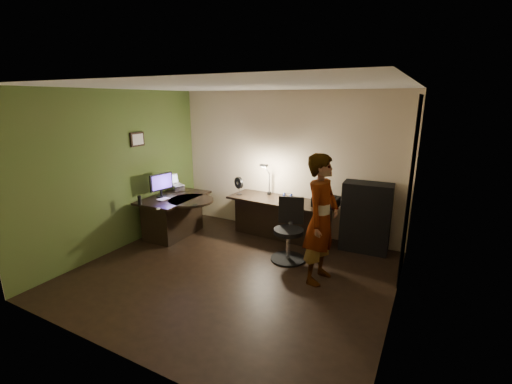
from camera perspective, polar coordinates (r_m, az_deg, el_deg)
The scene contains 27 objects.
floor at distance 5.32m, azimuth -3.97°, elevation -13.40°, with size 4.50×4.00×0.01m, color black.
ceiling at distance 4.67m, azimuth -4.61°, elevation 17.22°, with size 4.50×4.00×0.01m, color silver.
wall_back at distance 6.56m, azimuth 5.08°, elevation 4.73°, with size 4.50×0.01×2.70m, color beige.
wall_front at distance 3.38m, azimuth -22.73°, elevation -6.65°, with size 4.50×0.01×2.70m, color beige.
wall_left at distance 6.29m, azimuth -22.00°, elevation 3.21°, with size 0.01×4.00×2.70m, color beige.
wall_right at distance 4.13m, azimuth 23.36°, elevation -2.80°, with size 0.01×4.00×2.70m, color beige.
green_wall_overlay at distance 6.28m, azimuth -21.91°, elevation 3.20°, with size 0.00×4.00×2.70m, color #485E28.
arched_doorway at distance 5.25m, azimuth 24.28°, elevation 0.21°, with size 0.01×0.90×2.60m, color black.
french_door at distance 3.72m, azimuth 21.80°, elevation -9.55°, with size 0.02×0.92×2.10m, color white.
framed_picture at distance 6.48m, azimuth -19.21°, elevation 8.29°, with size 0.04×0.30×0.25m, color black.
desk_left at distance 6.72m, azimuth -13.36°, elevation -3.91°, with size 0.82×1.33×0.77m, color black.
desk_right at distance 6.45m, azimuth 4.03°, elevation -4.44°, with size 1.98×0.69×0.74m, color black.
cabinet at distance 6.12m, azimuth 17.84°, elevation -4.03°, with size 0.80×0.40×1.20m, color black.
laptop_stand at distance 7.02m, azimuth -12.98°, elevation 0.72°, with size 0.24×0.20×0.10m, color silver.
laptop at distance 6.98m, azimuth -13.05°, elevation 1.92°, with size 0.29×0.28×0.20m, color silver.
monitor at distance 6.60m, azimuth -15.56°, elevation 0.61°, with size 0.10×0.49×0.32m, color black.
mouse at distance 5.86m, azimuth -15.99°, elevation -2.72°, with size 0.06×0.09×0.03m, color silver.
phone at distance 5.96m, azimuth -10.19°, elevation -2.17°, with size 0.07×0.13×0.01m, color black.
pen at distance 6.00m, azimuth -12.79°, elevation -2.18°, with size 0.01×0.14×0.01m, color black.
speaker at distance 6.21m, azimuth -18.84°, elevation -1.33°, with size 0.06×0.06×0.16m, color black.
notepad at distance 6.45m, azimuth -15.18°, elevation -1.14°, with size 0.15×0.21×0.01m, color silver.
desk_fan at distance 6.63m, azimuth -2.84°, elevation 1.04°, with size 0.23×0.12×0.35m, color black.
headphones at distance 6.52m, azimuth 5.30°, elevation -0.47°, with size 0.18×0.08×0.08m, color #112899.
printer at distance 6.04m, azimuth 11.59°, elevation -1.47°, with size 0.43×0.33×0.19m, color black.
desk_lamp at distance 6.57m, azimuth 2.24°, elevation 2.39°, with size 0.17×0.31×0.68m, color black.
office_chair at distance 5.52m, azimuth 5.46°, elevation -6.47°, with size 0.56×0.56×1.01m, color black.
person at distance 4.85m, azimuth 10.81°, elevation -4.51°, with size 0.66×0.44×1.85m, color #D8A88C.
Camera 1 is at (2.49, -3.95, 2.54)m, focal length 24.00 mm.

